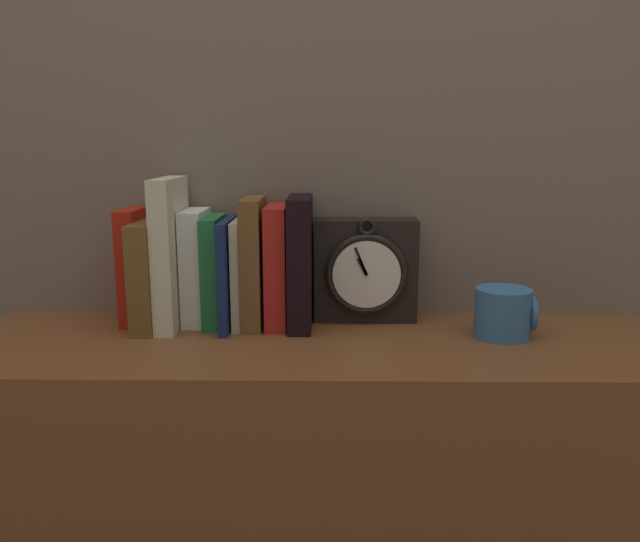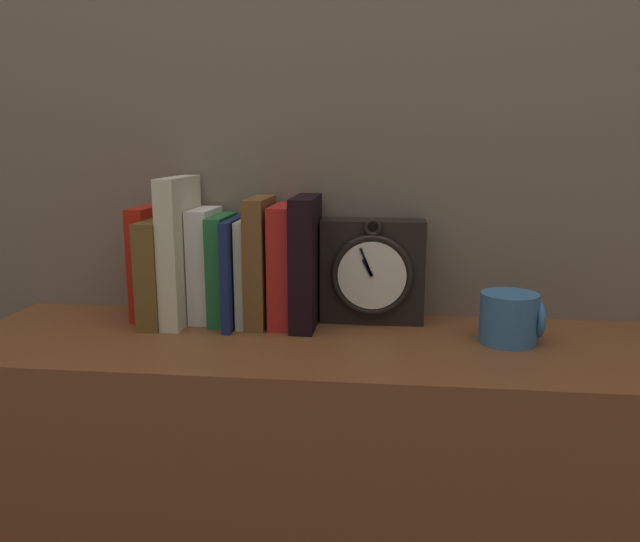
# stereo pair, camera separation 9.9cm
# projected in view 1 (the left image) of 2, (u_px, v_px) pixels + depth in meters

# --- Properties ---
(wall_back) EXTENTS (6.00, 0.05, 2.60)m
(wall_back) POSITION_uv_depth(u_px,v_px,m) (322.00, 22.00, 1.11)
(wall_back) COLOR #756656
(wall_back) RESTS_ON ground_plane
(clock) EXTENTS (0.18, 0.08, 0.19)m
(clock) POSITION_uv_depth(u_px,v_px,m) (365.00, 270.00, 1.12)
(clock) COLOR black
(clock) RESTS_ON bookshelf
(book_slot0_red) EXTENTS (0.03, 0.11, 0.20)m
(book_slot0_red) POSITION_uv_depth(u_px,v_px,m) (134.00, 266.00, 1.11)
(book_slot0_red) COLOR #B51E10
(book_slot0_red) RESTS_ON bookshelf
(book_slot1_brown) EXTENTS (0.04, 0.16, 0.19)m
(book_slot1_brown) POSITION_uv_depth(u_px,v_px,m) (151.00, 274.00, 1.09)
(book_slot1_brown) COLOR brown
(book_slot1_brown) RESTS_ON bookshelf
(book_slot2_cream) EXTENTS (0.03, 0.15, 0.26)m
(book_slot2_cream) POSITION_uv_depth(u_px,v_px,m) (171.00, 253.00, 1.08)
(book_slot2_cream) COLOR beige
(book_slot2_cream) RESTS_ON bookshelf
(book_slot3_white) EXTENTS (0.04, 0.11, 0.20)m
(book_slot3_white) POSITION_uv_depth(u_px,v_px,m) (196.00, 267.00, 1.11)
(book_slot3_white) COLOR white
(book_slot3_white) RESTS_ON bookshelf
(book_slot4_green) EXTENTS (0.03, 0.13, 0.19)m
(book_slot4_green) POSITION_uv_depth(u_px,v_px,m) (214.00, 271.00, 1.10)
(book_slot4_green) COLOR #216C36
(book_slot4_green) RESTS_ON bookshelf
(book_slot5_navy) EXTENTS (0.01, 0.16, 0.19)m
(book_slot5_navy) POSITION_uv_depth(u_px,v_px,m) (228.00, 273.00, 1.09)
(book_slot5_navy) COLOR navy
(book_slot5_navy) RESTS_ON bookshelf
(book_slot6_cream) EXTENTS (0.01, 0.13, 0.19)m
(book_slot6_cream) POSITION_uv_depth(u_px,v_px,m) (240.00, 272.00, 1.10)
(book_slot6_cream) COLOR beige
(book_slot6_cream) RESTS_ON bookshelf
(book_slot7_brown) EXTENTS (0.03, 0.14, 0.22)m
(book_slot7_brown) POSITION_uv_depth(u_px,v_px,m) (254.00, 262.00, 1.09)
(book_slot7_brown) COLOR brown
(book_slot7_brown) RESTS_ON bookshelf
(book_slot8_red) EXTENTS (0.04, 0.13, 0.21)m
(book_slot8_red) POSITION_uv_depth(u_px,v_px,m) (277.00, 266.00, 1.10)
(book_slot8_red) COLOR red
(book_slot8_red) RESTS_ON bookshelf
(book_slot9_black) EXTENTS (0.04, 0.15, 0.23)m
(book_slot9_black) POSITION_uv_depth(u_px,v_px,m) (300.00, 262.00, 1.09)
(book_slot9_black) COLOR black
(book_slot9_black) RESTS_ON bookshelf
(mug) EXTENTS (0.10, 0.09, 0.08)m
(mug) POSITION_uv_depth(u_px,v_px,m) (504.00, 313.00, 1.03)
(mug) COLOR teal
(mug) RESTS_ON bookshelf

